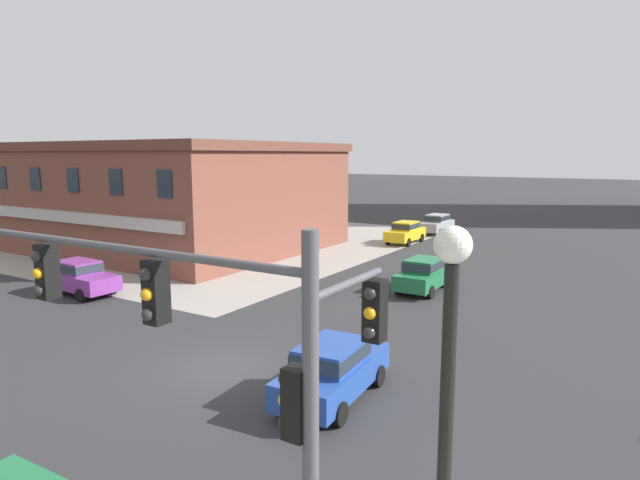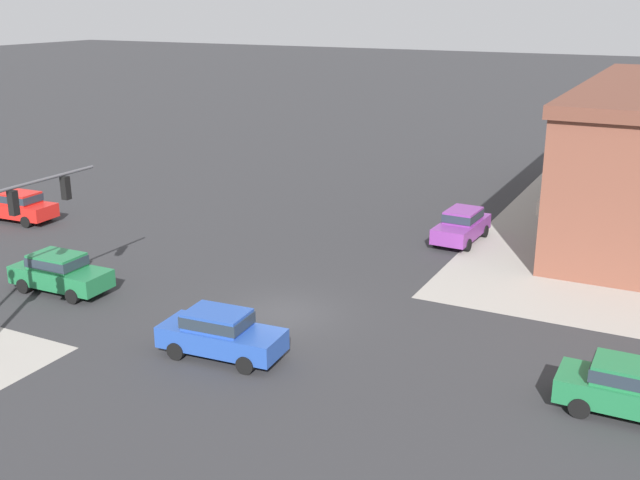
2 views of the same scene
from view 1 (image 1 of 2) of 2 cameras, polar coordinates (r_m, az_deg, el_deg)
The scene contains 10 objects.
ground_plane at distance 18.52m, azimuth -10.15°, elevation -13.09°, with size 320.00×320.00×0.00m, color #2D2D30.
sidewalk_far_corner at distance 45.97m, azimuth -12.29°, elevation 0.12°, with size 32.00×32.00×0.02m, color gray.
traffic_signal_main at distance 7.54m, azimuth -8.82°, elevation -13.92°, with size 6.75×2.09×6.09m.
street_lamp_corner_near at distance 5.93m, azimuth 12.89°, elevation -22.32°, with size 0.36×0.36×6.27m.
car_main_northbound_far at distance 43.20m, azimuth 8.95°, elevation 0.89°, with size 1.90×4.41×1.68m.
car_cross_eastbound at distance 49.01m, azimuth 12.13°, elevation 1.75°, with size 2.01×4.46×1.68m.
car_parked_curb at distance 29.67m, azimuth -23.96°, elevation -3.46°, with size 4.48×2.04×1.68m.
car_main_mid at distance 28.27m, azimuth 10.87°, elevation -3.43°, with size 1.91×4.41×1.68m.
car_cross_far at distance 15.83m, azimuth 1.35°, elevation -13.28°, with size 2.13×4.52×1.68m.
storefront_block_near_corner at distance 43.85m, azimuth -16.57°, elevation 4.63°, with size 24.48×17.44×7.72m.
Camera 1 is at (11.53, -12.73, 6.91)m, focal length 30.52 mm.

